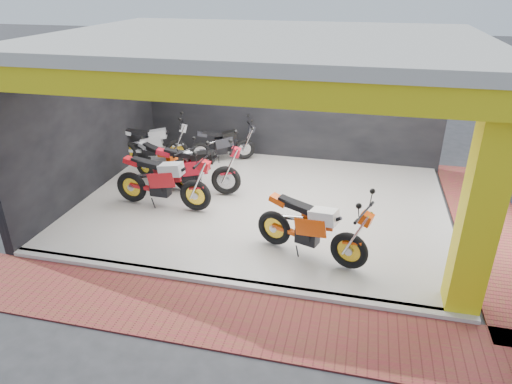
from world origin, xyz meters
TOP-DOWN VIEW (x-y plane):
  - ground at (0.00, 0.00)m, footprint 80.00×80.00m
  - showroom_floor at (0.00, 2.00)m, footprint 8.00×6.00m
  - showroom_ceiling at (0.00, 2.00)m, footprint 8.40×6.40m
  - back_wall at (0.00, 5.10)m, footprint 8.20×0.20m
  - left_wall at (-4.10, 2.00)m, footprint 0.20×6.20m
  - corner_column at (3.75, -0.75)m, footprint 0.50×0.50m
  - header_beam_front at (0.00, -1.00)m, footprint 8.40×0.30m
  - header_beam_right at (4.00, 2.00)m, footprint 0.30×6.40m
  - floor_kerb at (0.00, -1.02)m, footprint 8.00×0.20m
  - paver_front at (0.00, -1.80)m, footprint 9.00×1.40m
  - paver_right at (4.80, 2.00)m, footprint 1.40×7.00m
  - moto_hero at (2.00, -0.20)m, footprint 2.42×1.52m
  - moto_row_a at (-1.30, 1.23)m, footprint 2.40×0.99m
  - moto_row_b at (-0.90, 2.16)m, footprint 2.40×1.11m
  - moto_row_c at (-1.97, 2.17)m, footprint 2.17×1.49m
  - moto_row_d at (-1.07, 4.50)m, footprint 2.01×1.44m
  - moto_row_e at (-2.80, 3.83)m, footprint 2.25×1.38m

SIDE VIEW (x-z plane):
  - ground at x=0.00m, z-range 0.00..0.00m
  - paver_front at x=0.00m, z-range 0.00..0.03m
  - paver_right at x=4.80m, z-range 0.00..0.03m
  - showroom_floor at x=0.00m, z-range 0.00..0.10m
  - floor_kerb at x=0.00m, z-range 0.00..0.10m
  - moto_row_d at x=-1.07m, z-range 0.10..1.26m
  - moto_row_c at x=-1.97m, z-range 0.10..1.34m
  - moto_row_e at x=-2.80m, z-range 0.10..1.39m
  - moto_hero at x=2.00m, z-range 0.10..1.49m
  - moto_row_b at x=-0.90m, z-range 0.10..1.52m
  - moto_row_a at x=-1.30m, z-range 0.10..1.54m
  - back_wall at x=0.00m, z-range 0.00..3.50m
  - left_wall at x=-4.10m, z-range 0.00..3.50m
  - corner_column at x=3.75m, z-range 0.00..3.50m
  - header_beam_front at x=0.00m, z-range 3.10..3.50m
  - header_beam_right at x=4.00m, z-range 3.10..3.50m
  - showroom_ceiling at x=0.00m, z-range 3.50..3.70m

